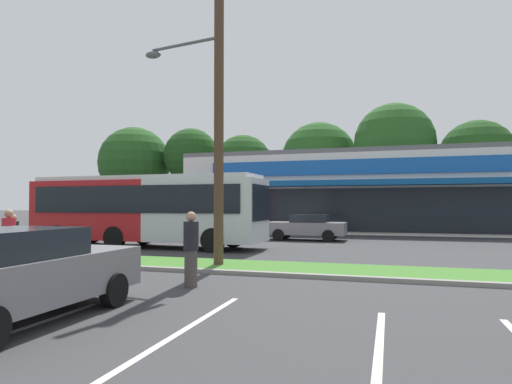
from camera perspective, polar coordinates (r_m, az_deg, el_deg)
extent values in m
cube|color=#427A2D|center=(14.99, -13.44, -8.84)|extent=(56.00, 2.20, 0.12)
cube|color=gray|center=(13.96, -16.01, -9.36)|extent=(56.00, 0.24, 0.12)
cube|color=silver|center=(7.26, -9.31, -17.18)|extent=(0.12, 4.80, 0.01)
cube|color=silver|center=(6.22, 15.53, -19.83)|extent=(0.12, 4.80, 0.01)
cube|color=silver|center=(34.91, 12.81, -0.40)|extent=(23.62, 11.74, 5.36)
cube|color=black|center=(29.01, 11.98, -2.28)|extent=(19.84, 0.08, 2.78)
cube|color=#0F4C8C|center=(28.38, 11.85, 1.17)|extent=(22.21, 1.40, 0.35)
cube|color=#1959AD|center=(29.07, 11.94, 3.22)|extent=(18.90, 0.16, 0.96)
cube|color=slate|center=(35.08, 12.78, 4.22)|extent=(23.62, 11.74, 0.30)
cylinder|color=#473323|center=(53.70, -15.48, -1.65)|extent=(0.44, 0.44, 3.75)
sphere|color=#23511E|center=(53.92, -15.44, 3.67)|extent=(8.34, 8.34, 8.34)
cylinder|color=#473323|center=(49.99, -8.41, -0.88)|extent=(0.44, 0.44, 5.18)
sphere|color=#1E4719|center=(50.29, -8.39, 4.69)|extent=(6.10, 6.10, 6.10)
cylinder|color=#473323|center=(45.48, -1.68, -1.70)|extent=(0.44, 0.44, 3.80)
sphere|color=#1E4719|center=(45.67, -1.68, 3.56)|extent=(6.10, 6.10, 6.10)
cylinder|color=#473323|center=(45.17, 8.18, -1.80)|extent=(0.44, 0.44, 3.61)
sphere|color=#23511E|center=(45.40, 8.16, 4.11)|extent=(7.66, 7.66, 7.66)
cylinder|color=#473323|center=(41.93, 17.51, -0.95)|extent=(0.44, 0.44, 4.80)
sphere|color=#23511E|center=(42.30, 17.45, 6.02)|extent=(7.29, 7.29, 7.29)
cylinder|color=#473323|center=(42.16, 26.77, -1.63)|extent=(0.44, 0.44, 3.65)
sphere|color=#1E4719|center=(42.35, 26.70, 4.06)|extent=(6.33, 6.33, 6.33)
cylinder|color=#4C3826|center=(13.95, -4.83, 10.88)|extent=(0.30, 0.30, 9.94)
cylinder|color=#59595B|center=(15.26, -9.19, 18.34)|extent=(2.58, 0.54, 0.10)
ellipsoid|color=#59595B|center=(15.97, -13.14, 16.88)|extent=(0.56, 0.32, 0.24)
cube|color=#AD191E|center=(22.35, -19.46, -2.19)|extent=(6.16, 2.69, 2.70)
cube|color=silver|center=(19.46, -6.43, -2.37)|extent=(5.05, 2.67, 2.70)
cube|color=silver|center=(20.95, -14.02, 1.69)|extent=(10.70, 2.55, 0.20)
cube|color=black|center=(19.82, -16.05, -0.89)|extent=(10.20, 0.30, 1.19)
cube|color=black|center=(18.54, 0.69, -1.41)|extent=(0.11, 2.17, 1.51)
cylinder|color=black|center=(20.26, -2.89, -5.74)|extent=(1.01, 0.32, 1.00)
cylinder|color=black|center=(18.10, -5.59, -6.23)|extent=(1.01, 0.32, 1.00)
cylinder|color=black|center=(22.40, -14.26, -5.30)|extent=(1.01, 0.32, 1.00)
cylinder|color=black|center=(20.46, -17.81, -5.63)|extent=(1.01, 0.32, 1.00)
cylinder|color=black|center=(24.17, -20.39, -4.98)|extent=(1.01, 0.32, 1.00)
cylinder|color=black|center=(22.39, -24.16, -5.21)|extent=(1.01, 0.32, 1.00)
cube|color=slate|center=(8.47, -28.35, -9.94)|extent=(1.86, 4.51, 0.76)
cube|color=black|center=(8.24, -29.41, -5.83)|extent=(1.63, 2.03, 0.47)
cylinder|color=black|center=(10.12, -26.24, -10.75)|extent=(0.22, 0.64, 0.64)
cylinder|color=black|center=(9.03, -17.86, -11.97)|extent=(0.22, 0.64, 0.64)
cube|color=slate|center=(24.38, 6.47, -4.68)|extent=(4.30, 1.87, 0.66)
cube|color=black|center=(24.31, 6.97, -3.41)|extent=(1.93, 1.65, 0.42)
cylinder|color=black|center=(23.81, 2.91, -5.56)|extent=(0.64, 0.22, 0.64)
cylinder|color=black|center=(25.53, 3.88, -5.29)|extent=(0.64, 0.22, 0.64)
cylinder|color=black|center=(23.31, 9.31, -5.63)|extent=(0.64, 0.22, 0.64)
cylinder|color=black|center=(25.07, 9.85, -5.34)|extent=(0.64, 0.22, 0.64)
cylinder|color=#47423D|center=(10.70, -8.42, -9.79)|extent=(0.31, 0.31, 0.86)
cylinder|color=black|center=(10.61, -8.40, -5.65)|extent=(0.36, 0.36, 0.68)
sphere|color=tan|center=(10.59, -8.39, -3.16)|extent=(0.24, 0.24, 0.24)
cylinder|color=#47423D|center=(15.89, -28.95, -7.04)|extent=(0.28, 0.28, 0.80)
cylinder|color=black|center=(15.84, -28.91, -4.47)|extent=(0.33, 0.33, 0.63)
sphere|color=tan|center=(15.82, -28.89, -2.94)|extent=(0.22, 0.22, 0.22)
cylinder|color=#1E2338|center=(14.55, -29.38, -7.40)|extent=(0.31, 0.31, 0.88)
cylinder|color=red|center=(14.49, -29.34, -4.30)|extent=(0.37, 0.37, 0.69)
sphere|color=tan|center=(14.48, -29.31, -2.46)|extent=(0.24, 0.24, 0.24)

